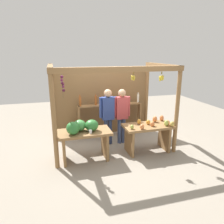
{
  "coord_description": "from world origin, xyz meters",
  "views": [
    {
      "loc": [
        -1.43,
        -5.3,
        2.48
      ],
      "look_at": [
        0.0,
        -0.18,
        0.99
      ],
      "focal_mm": 33.75,
      "sensor_mm": 36.0,
      "label": 1
    }
  ],
  "objects": [
    {
      "name": "ground_plane",
      "position": [
        0.0,
        0.0,
        0.0
      ],
      "size": [
        12.0,
        12.0,
        0.0
      ],
      "primitive_type": "plane",
      "color": "gray",
      "rests_on": "ground"
    },
    {
      "name": "market_stall",
      "position": [
        -0.0,
        0.4,
        1.29
      ],
      "size": [
        3.07,
        1.89,
        2.2
      ],
      "color": "olive",
      "rests_on": "ground"
    },
    {
      "name": "fruit_counter_left",
      "position": [
        -0.84,
        -0.68,
        0.67
      ],
      "size": [
        1.24,
        0.64,
        1.01
      ],
      "color": "olive",
      "rests_on": "ground"
    },
    {
      "name": "fruit_counter_right",
      "position": [
        0.84,
        -0.67,
        0.55
      ],
      "size": [
        1.24,
        0.65,
        0.88
      ],
      "color": "olive",
      "rests_on": "ground"
    },
    {
      "name": "bottle_shelf_unit",
      "position": [
        0.17,
        0.67,
        0.78
      ],
      "size": [
        1.97,
        0.22,
        1.33
      ],
      "color": "olive",
      "rests_on": "ground"
    },
    {
      "name": "vendor_man",
      "position": [
        -0.05,
        0.05,
        0.93
      ],
      "size": [
        0.48,
        0.21,
        1.56
      ],
      "rotation": [
        0.0,
        0.0,
        0.0
      ],
      "color": "navy",
      "rests_on": "ground"
    },
    {
      "name": "vendor_woman",
      "position": [
        0.33,
        0.02,
        0.92
      ],
      "size": [
        0.48,
        0.21,
        1.55
      ],
      "rotation": [
        0.0,
        0.0,
        0.0
      ],
      "color": "#3E4C75",
      "rests_on": "ground"
    }
  ]
}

